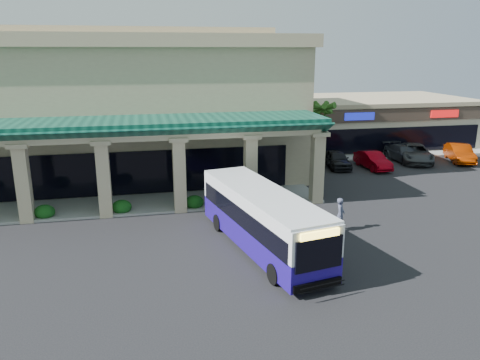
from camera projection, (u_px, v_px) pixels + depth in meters
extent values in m
plane|color=black|center=(245.00, 239.00, 25.16)|extent=(110.00, 110.00, 0.00)
imported|color=#434860|center=(340.00, 215.00, 26.06)|extent=(0.73, 0.83, 1.91)
imported|color=black|center=(337.00, 159.00, 40.29)|extent=(2.28, 4.57, 1.50)
imported|color=#7B000A|center=(373.00, 160.00, 39.96)|extent=(1.66, 4.41, 1.44)
imported|color=#32353D|center=(404.00, 153.00, 42.53)|extent=(2.06, 5.06, 1.47)
imported|color=#3B3D3F|center=(414.00, 153.00, 42.43)|extent=(4.50, 6.35, 1.61)
imported|color=#852401|center=(460.00, 153.00, 42.42)|extent=(3.29, 5.13, 1.60)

